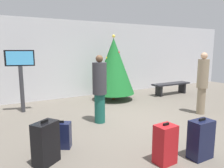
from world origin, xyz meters
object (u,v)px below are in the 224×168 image
(flight_info_kiosk, at_px, (21,70))
(suitcase_3, at_px, (201,139))
(waiting_bench, at_px, (171,86))
(holiday_tree, at_px, (114,66))
(suitcase_0, at_px, (165,144))
(suitcase_1, at_px, (61,135))
(traveller_0, at_px, (100,88))
(traveller_1, at_px, (202,82))
(suitcase_2, at_px, (46,143))

(flight_info_kiosk, bearing_deg, suitcase_3, -62.32)
(waiting_bench, bearing_deg, holiday_tree, 171.29)
(suitcase_0, bearing_deg, suitcase_3, -14.88)
(flight_info_kiosk, distance_m, suitcase_3, 5.14)
(suitcase_3, bearing_deg, suitcase_1, 141.82)
(traveller_0, xyz_separation_m, traveller_1, (2.92, -0.77, 0.04))
(suitcase_2, bearing_deg, traveller_0, 39.69)
(suitcase_0, height_order, suitcase_3, suitcase_3)
(traveller_0, bearing_deg, waiting_bench, 21.79)
(suitcase_1, xyz_separation_m, suitcase_2, (-0.38, -0.45, 0.11))
(traveller_1, height_order, suitcase_2, traveller_1)
(traveller_0, distance_m, suitcase_3, 2.68)
(suitcase_2, relative_size, suitcase_3, 1.05)
(suitcase_1, distance_m, suitcase_2, 0.60)
(holiday_tree, height_order, traveller_0, holiday_tree)
(waiting_bench, height_order, suitcase_0, suitcase_0)
(flight_info_kiosk, xyz_separation_m, traveller_0, (1.62, -1.96, -0.36))
(suitcase_0, xyz_separation_m, suitcase_1, (-1.35, 1.41, -0.08))
(traveller_0, relative_size, suitcase_0, 2.48)
(suitcase_1, bearing_deg, flight_info_kiosk, 96.64)
(suitcase_0, distance_m, suitcase_1, 1.95)
(flight_info_kiosk, relative_size, suitcase_1, 3.42)
(holiday_tree, height_order, suitcase_3, holiday_tree)
(suitcase_1, bearing_deg, suitcase_0, -46.11)
(suitcase_3, bearing_deg, waiting_bench, 50.82)
(holiday_tree, relative_size, suitcase_3, 3.32)
(flight_info_kiosk, xyz_separation_m, suitcase_2, (-0.04, -3.35, -0.92))
(traveller_0, height_order, suitcase_3, traveller_0)
(suitcase_1, xyz_separation_m, suitcase_3, (2.01, -1.58, 0.09))
(holiday_tree, distance_m, suitcase_2, 4.79)
(holiday_tree, height_order, waiting_bench, holiday_tree)
(suitcase_0, bearing_deg, traveller_0, 91.61)
(holiday_tree, bearing_deg, waiting_bench, -8.71)
(flight_info_kiosk, bearing_deg, traveller_0, -50.38)
(holiday_tree, relative_size, traveller_1, 1.34)
(suitcase_0, height_order, suitcase_1, suitcase_0)
(holiday_tree, distance_m, flight_info_kiosk, 3.19)
(suitcase_3, bearing_deg, suitcase_0, 165.12)
(flight_info_kiosk, bearing_deg, suitcase_2, -90.76)
(traveller_1, xyz_separation_m, suitcase_1, (-4.21, -0.16, -0.70))
(waiting_bench, bearing_deg, suitcase_3, -129.18)
(waiting_bench, bearing_deg, traveller_1, -116.16)
(suitcase_0, bearing_deg, holiday_tree, 71.04)
(holiday_tree, xyz_separation_m, traveller_1, (1.36, -2.81, -0.31))
(traveller_1, xyz_separation_m, suitcase_2, (-4.59, -0.61, -0.60))
(suitcase_2, height_order, suitcase_3, suitcase_2)
(flight_info_kiosk, bearing_deg, suitcase_1, -83.36)
(holiday_tree, height_order, traveller_1, holiday_tree)
(suitcase_3, bearing_deg, flight_info_kiosk, 117.68)
(waiting_bench, distance_m, suitcase_0, 5.68)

